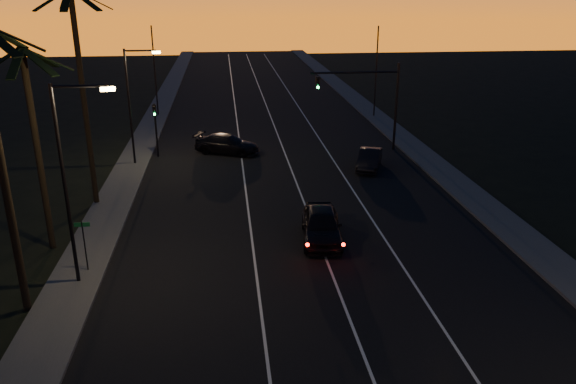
{
  "coord_description": "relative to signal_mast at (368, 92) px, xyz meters",
  "views": [
    {
      "loc": [
        -4.17,
        -3.23,
        12.6
      ],
      "look_at": [
        -1.28,
        21.98,
        3.27
      ],
      "focal_mm": 35.0,
      "sensor_mm": 36.0,
      "label": 1
    }
  ],
  "objects": [
    {
      "name": "road",
      "position": [
        -7.14,
        -9.99,
        -4.78
      ],
      "size": [
        20.0,
        170.0,
        0.01
      ],
      "primitive_type": "cube",
      "color": "black",
      "rests_on": "ground"
    },
    {
      "name": "sidewalk_left",
      "position": [
        -18.34,
        -9.99,
        -4.7
      ],
      "size": [
        2.4,
        170.0,
        0.16
      ],
      "primitive_type": "cube",
      "color": "#3B3B38",
      "rests_on": "ground"
    },
    {
      "name": "sidewalk_right",
      "position": [
        4.06,
        -9.99,
        -4.7
      ],
      "size": [
        2.4,
        170.0,
        0.16
      ],
      "primitive_type": "cube",
      "color": "#3B3B38",
      "rests_on": "ground"
    },
    {
      "name": "lane_stripe_left",
      "position": [
        -10.14,
        -9.99,
        -4.76
      ],
      "size": [
        0.12,
        160.0,
        0.01
      ],
      "primitive_type": "cube",
      "color": "silver",
      "rests_on": "road"
    },
    {
      "name": "lane_stripe_mid",
      "position": [
        -6.64,
        -9.99,
        -4.76
      ],
      "size": [
        0.12,
        160.0,
        0.01
      ],
      "primitive_type": "cube",
      "color": "silver",
      "rests_on": "road"
    },
    {
      "name": "lane_stripe_right",
      "position": [
        -3.14,
        -9.99,
        -4.76
      ],
      "size": [
        0.12,
        160.0,
        0.01
      ],
      "primitive_type": "cube",
      "color": "silver",
      "rests_on": "road"
    },
    {
      "name": "palm_mid",
      "position": [
        -20.34,
        -15.99,
        1.47
      ],
      "size": [
        4.25,
        4.16,
        10.03
      ],
      "color": "black",
      "rests_on": "ground"
    },
    {
      "name": "palm_far",
      "position": [
        -19.34,
        -9.99,
        2.83
      ],
      "size": [
        4.25,
        4.16,
        12.53
      ],
      "color": "black",
      "rests_on": "ground"
    },
    {
      "name": "streetlight_left_near",
      "position": [
        -17.84,
        -19.99,
        0.54
      ],
      "size": [
        2.55,
        0.26,
        9.0
      ],
      "color": "black",
      "rests_on": "ground"
    },
    {
      "name": "streetlight_left_far",
      "position": [
        -17.82,
        -1.99,
        0.28
      ],
      "size": [
        2.55,
        0.26,
        8.5
      ],
      "color": "black",
      "rests_on": "ground"
    },
    {
      "name": "street_sign",
      "position": [
        -17.94,
        -18.99,
        -3.13
      ],
      "size": [
        0.7,
        0.06,
        2.6
      ],
      "color": "black",
      "rests_on": "ground"
    },
    {
      "name": "signal_mast",
      "position": [
        0.0,
        0.0,
        0.0
      ],
      "size": [
        7.1,
        0.41,
        7.0
      ],
      "color": "black",
      "rests_on": "ground"
    },
    {
      "name": "signal_post",
      "position": [
        -16.64,
        -0.01,
        -1.89
      ],
      "size": [
        0.28,
        0.37,
        4.2
      ],
      "color": "black",
      "rests_on": "ground"
    },
    {
      "name": "far_pole_left",
      "position": [
        -18.14,
        15.01,
        -0.28
      ],
      "size": [
        0.14,
        0.14,
        9.0
      ],
      "primitive_type": "cylinder",
      "color": "black",
      "rests_on": "ground"
    },
    {
      "name": "far_pole_right",
      "position": [
        3.86,
        12.01,
        -0.28
      ],
      "size": [
        0.14,
        0.14,
        9.0
      ],
      "primitive_type": "cylinder",
      "color": "black",
      "rests_on": "ground"
    },
    {
      "name": "lead_car",
      "position": [
        -6.5,
        -16.65,
        -3.92
      ],
      "size": [
        2.54,
        5.73,
        1.7
      ],
      "color": "black",
      "rests_on": "road"
    },
    {
      "name": "right_car",
      "position": [
        -0.92,
        -4.88,
        -4.06
      ],
      "size": [
        2.9,
        4.55,
        1.42
      ],
      "color": "black",
      "rests_on": "road"
    },
    {
      "name": "cross_car",
      "position": [
        -11.21,
        0.32,
        -4.01
      ],
      "size": [
        5.64,
        4.03,
        1.52
      ],
      "color": "black",
      "rests_on": "road"
    }
  ]
}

